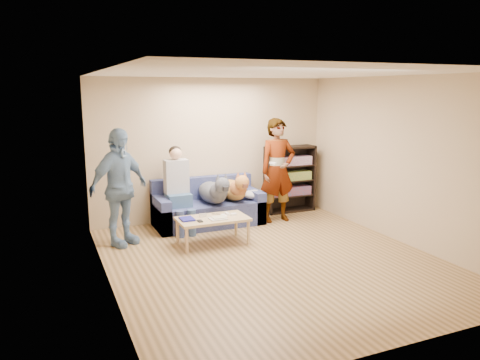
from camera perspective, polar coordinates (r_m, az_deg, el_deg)
name	(u,v)px	position (r m, az deg, el deg)	size (l,w,h in m)	color
ground	(273,260)	(6.76, 4.08, -9.73)	(5.00, 5.00, 0.00)	brown
ceiling	(276,73)	(6.33, 4.41, 12.87)	(5.00, 5.00, 0.00)	white
wall_back	(212,149)	(8.69, -3.40, 3.77)	(4.50, 4.50, 0.00)	tan
wall_front	(405,214)	(4.40, 19.44, -3.97)	(4.50, 4.50, 0.00)	tan
wall_left	(105,183)	(5.75, -16.08, -0.36)	(5.00, 5.00, 0.00)	tan
wall_right	(403,161)	(7.71, 19.27, 2.25)	(5.00, 5.00, 0.00)	tan
blanket	(254,194)	(8.53, 1.74, -1.75)	(0.45, 0.38, 0.16)	#AFAEB3
person_standing_right	(278,170)	(8.51, 4.60, 1.17)	(0.69, 0.45, 1.89)	gray
person_standing_left	(119,188)	(7.39, -14.53, -0.90)	(1.07, 0.44, 1.82)	#789FC1
held_controller	(273,163)	(8.21, 4.04, 2.07)	(0.04, 0.13, 0.03)	white
notebook_blue	(187,219)	(7.25, -6.47, -4.74)	(0.20, 0.26, 0.03)	navy
papers	(218,219)	(7.25, -2.71, -4.72)	(0.26, 0.20, 0.01)	silver
magazine	(219,217)	(7.27, -2.55, -4.55)	(0.22, 0.17, 0.01)	beige
camera_silver	(203,215)	(7.39, -4.55, -4.30)	(0.11, 0.06, 0.05)	silver
controller_a	(227,213)	(7.51, -1.60, -4.10)	(0.04, 0.13, 0.03)	white
controller_b	(233,214)	(7.46, -0.80, -4.19)	(0.09, 0.06, 0.03)	white
headphone_cup_a	(225,216)	(7.37, -1.84, -4.43)	(0.07, 0.07, 0.02)	white
headphone_cup_b	(223,215)	(7.44, -2.06, -4.27)	(0.07, 0.07, 0.02)	white
pen_orange	(215,220)	(7.17, -3.07, -4.93)	(0.01, 0.01, 0.14)	#D9551E
pen_black	(216,214)	(7.53, -2.96, -4.16)	(0.01, 0.01, 0.14)	black
wallet	(200,221)	(7.13, -4.92, -5.01)	(0.07, 0.12, 0.01)	black
sofa	(208,209)	(8.42, -3.98, -3.53)	(1.90, 0.85, 0.82)	#515B93
person_seated	(178,186)	(8.03, -7.56, -0.72)	(0.40, 0.73, 1.47)	#3B5D82
dog_gray	(214,192)	(8.15, -3.16, -1.41)	(0.42, 1.25, 0.61)	#4C5057
dog_tan	(234,189)	(8.38, -0.75, -1.09)	(0.41, 1.16, 0.59)	#AC7A34
coffee_table	(213,221)	(7.34, -3.35, -4.97)	(1.10, 0.60, 0.42)	tan
bookshelf	(289,178)	(9.27, 6.05, 0.30)	(1.00, 0.34, 1.30)	black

